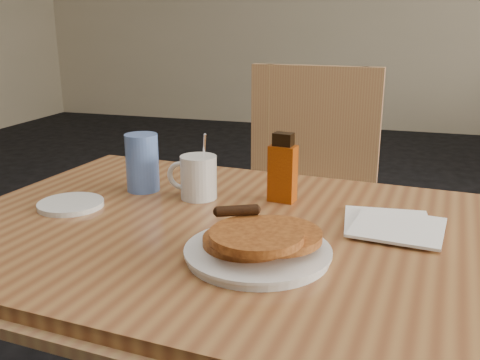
{
  "coord_description": "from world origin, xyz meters",
  "views": [
    {
      "loc": [
        0.29,
        -1.05,
        1.17
      ],
      "look_at": [
        -0.04,
        0.03,
        0.83
      ],
      "focal_mm": 40.0,
      "sensor_mm": 36.0,
      "label": 1
    }
  ],
  "objects_px": {
    "coffee_mug": "(197,176)",
    "syrup_bottle": "(283,170)",
    "pancake_plate": "(258,245)",
    "blue_tumbler": "(142,163)",
    "chair_main_far": "(307,187)",
    "main_table": "(248,246)"
  },
  "relations": [
    {
      "from": "coffee_mug",
      "to": "syrup_bottle",
      "type": "distance_m",
      "value": 0.21
    },
    {
      "from": "chair_main_far",
      "to": "syrup_bottle",
      "type": "bearing_deg",
      "value": -83.49
    },
    {
      "from": "coffee_mug",
      "to": "syrup_bottle",
      "type": "xyz_separation_m",
      "value": [
        0.2,
        0.04,
        0.02
      ]
    },
    {
      "from": "blue_tumbler",
      "to": "chair_main_far",
      "type": "bearing_deg",
      "value": 61.34
    },
    {
      "from": "pancake_plate",
      "to": "blue_tumbler",
      "type": "bearing_deg",
      "value": 141.56
    },
    {
      "from": "syrup_bottle",
      "to": "blue_tumbler",
      "type": "bearing_deg",
      "value": -168.83
    },
    {
      "from": "pancake_plate",
      "to": "blue_tumbler",
      "type": "xyz_separation_m",
      "value": [
        -0.39,
        0.31,
        0.05
      ]
    },
    {
      "from": "chair_main_far",
      "to": "blue_tumbler",
      "type": "xyz_separation_m",
      "value": [
        -0.32,
        -0.59,
        0.21
      ]
    },
    {
      "from": "coffee_mug",
      "to": "blue_tumbler",
      "type": "xyz_separation_m",
      "value": [
        -0.15,
        0.02,
        0.02
      ]
    },
    {
      "from": "syrup_bottle",
      "to": "chair_main_far",
      "type": "bearing_deg",
      "value": 101.6
    },
    {
      "from": "chair_main_far",
      "to": "syrup_bottle",
      "type": "relative_size",
      "value": 6.14
    },
    {
      "from": "chair_main_far",
      "to": "coffee_mug",
      "type": "distance_m",
      "value": 0.66
    },
    {
      "from": "coffee_mug",
      "to": "blue_tumbler",
      "type": "distance_m",
      "value": 0.16
    },
    {
      "from": "main_table",
      "to": "pancake_plate",
      "type": "distance_m",
      "value": 0.15
    },
    {
      "from": "pancake_plate",
      "to": "coffee_mug",
      "type": "distance_m",
      "value": 0.37
    },
    {
      "from": "main_table",
      "to": "chair_main_far",
      "type": "height_order",
      "value": "chair_main_far"
    },
    {
      "from": "coffee_mug",
      "to": "syrup_bottle",
      "type": "bearing_deg",
      "value": 6.51
    },
    {
      "from": "main_table",
      "to": "coffee_mug",
      "type": "xyz_separation_m",
      "value": [
        -0.17,
        0.16,
        0.09
      ]
    },
    {
      "from": "chair_main_far",
      "to": "pancake_plate",
      "type": "relative_size",
      "value": 3.78
    },
    {
      "from": "pancake_plate",
      "to": "coffee_mug",
      "type": "bearing_deg",
      "value": 128.61
    },
    {
      "from": "pancake_plate",
      "to": "syrup_bottle",
      "type": "xyz_separation_m",
      "value": [
        -0.03,
        0.33,
        0.05
      ]
    },
    {
      "from": "pancake_plate",
      "to": "syrup_bottle",
      "type": "distance_m",
      "value": 0.33
    }
  ]
}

